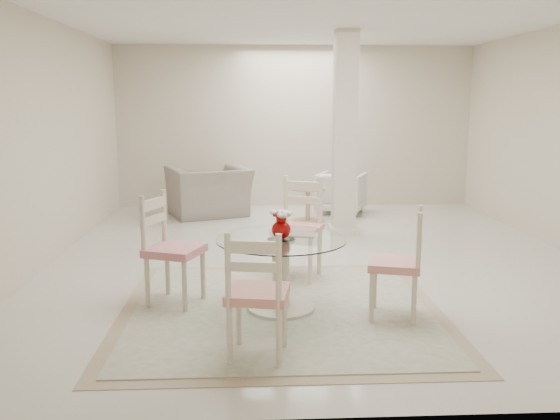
{
  "coord_description": "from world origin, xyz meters",
  "views": [
    {
      "loc": [
        -0.76,
        -6.6,
        1.79
      ],
      "look_at": [
        -0.51,
        -1.52,
        0.85
      ],
      "focal_mm": 38.0,
      "sensor_mm": 36.0,
      "label": 1
    }
  ],
  "objects_px": {
    "dining_chair_north": "(299,220)",
    "red_vase": "(282,224)",
    "dining_chair_west": "(167,241)",
    "dining_table": "(281,274)",
    "recliner_taupe": "(209,192)",
    "side_table": "(308,207)",
    "column": "(345,134)",
    "dining_chair_east": "(403,255)",
    "dining_chair_south": "(256,286)",
    "armchair_white": "(341,193)"
  },
  "relations": [
    {
      "from": "dining_chair_north",
      "to": "red_vase",
      "type": "bearing_deg",
      "value": -82.75
    },
    {
      "from": "dining_chair_north",
      "to": "dining_chair_west",
      "type": "distance_m",
      "value": 1.44
    },
    {
      "from": "dining_table",
      "to": "recliner_taupe",
      "type": "relative_size",
      "value": 0.94
    },
    {
      "from": "red_vase",
      "to": "side_table",
      "type": "relative_size",
      "value": 0.48
    },
    {
      "from": "column",
      "to": "dining_chair_east",
      "type": "xyz_separation_m",
      "value": [
        -0.02,
        -3.25,
        -0.81
      ]
    },
    {
      "from": "dining_chair_east",
      "to": "dining_chair_north",
      "type": "height_order",
      "value": "dining_chair_north"
    },
    {
      "from": "dining_chair_south",
      "to": "recliner_taupe",
      "type": "relative_size",
      "value": 0.88
    },
    {
      "from": "column",
      "to": "recliner_taupe",
      "type": "relative_size",
      "value": 2.29
    },
    {
      "from": "dining_chair_north",
      "to": "dining_chair_south",
      "type": "xyz_separation_m",
      "value": [
        -0.46,
        -1.99,
        -0.05
      ]
    },
    {
      "from": "column",
      "to": "dining_table",
      "type": "bearing_deg",
      "value": -108.43
    },
    {
      "from": "recliner_taupe",
      "to": "armchair_white",
      "type": "relative_size",
      "value": 1.62
    },
    {
      "from": "dining_chair_east",
      "to": "armchair_white",
      "type": "height_order",
      "value": "dining_chair_east"
    },
    {
      "from": "dining_chair_west",
      "to": "dining_chair_south",
      "type": "height_order",
      "value": "dining_chair_west"
    },
    {
      "from": "red_vase",
      "to": "dining_chair_east",
      "type": "distance_m",
      "value": 1.04
    },
    {
      "from": "dining_chair_north",
      "to": "recliner_taupe",
      "type": "distance_m",
      "value": 3.57
    },
    {
      "from": "dining_chair_north",
      "to": "dining_chair_south",
      "type": "height_order",
      "value": "dining_chair_north"
    },
    {
      "from": "armchair_white",
      "to": "dining_chair_south",
      "type": "bearing_deg",
      "value": 97.91
    },
    {
      "from": "recliner_taupe",
      "to": "dining_table",
      "type": "bearing_deg",
      "value": 80.69
    },
    {
      "from": "dining_chair_north",
      "to": "armchair_white",
      "type": "bearing_deg",
      "value": 95.03
    },
    {
      "from": "dining_chair_north",
      "to": "dining_table",
      "type": "bearing_deg",
      "value": -82.95
    },
    {
      "from": "dining_chair_east",
      "to": "side_table",
      "type": "xyz_separation_m",
      "value": [
        -0.4,
        3.97,
        -0.3
      ]
    },
    {
      "from": "recliner_taupe",
      "to": "dining_chair_north",
      "type": "bearing_deg",
      "value": 87.71
    },
    {
      "from": "red_vase",
      "to": "recliner_taupe",
      "type": "bearing_deg",
      "value": 101.81
    },
    {
      "from": "dining_chair_west",
      "to": "dining_chair_south",
      "type": "bearing_deg",
      "value": -126.9
    },
    {
      "from": "recliner_taupe",
      "to": "armchair_white",
      "type": "distance_m",
      "value": 2.12
    },
    {
      "from": "dining_table",
      "to": "dining_chair_east",
      "type": "bearing_deg",
      "value": -13.07
    },
    {
      "from": "red_vase",
      "to": "dining_chair_south",
      "type": "xyz_separation_m",
      "value": [
        -0.23,
        -0.99,
        -0.22
      ]
    },
    {
      "from": "column",
      "to": "armchair_white",
      "type": "bearing_deg",
      "value": 82.34
    },
    {
      "from": "dining_chair_north",
      "to": "dining_chair_south",
      "type": "relative_size",
      "value": 1.1
    },
    {
      "from": "dining_chair_north",
      "to": "armchair_white",
      "type": "relative_size",
      "value": 1.56
    },
    {
      "from": "side_table",
      "to": "dining_chair_east",
      "type": "bearing_deg",
      "value": -84.29
    },
    {
      "from": "red_vase",
      "to": "dining_chair_west",
      "type": "bearing_deg",
      "value": 166.47
    },
    {
      "from": "dining_table",
      "to": "red_vase",
      "type": "height_order",
      "value": "red_vase"
    },
    {
      "from": "red_vase",
      "to": "armchair_white",
      "type": "xyz_separation_m",
      "value": [
        1.2,
        4.5,
        -0.44
      ]
    },
    {
      "from": "column",
      "to": "armchair_white",
      "type": "relative_size",
      "value": 3.71
    },
    {
      "from": "side_table",
      "to": "recliner_taupe",
      "type": "bearing_deg",
      "value": 157.38
    },
    {
      "from": "dining_chair_west",
      "to": "dining_table",
      "type": "bearing_deg",
      "value": -82.4
    },
    {
      "from": "dining_chair_east",
      "to": "dining_chair_south",
      "type": "bearing_deg",
      "value": -42.12
    },
    {
      "from": "red_vase",
      "to": "dining_chair_north",
      "type": "relative_size",
      "value": 0.22
    },
    {
      "from": "armchair_white",
      "to": "side_table",
      "type": "xyz_separation_m",
      "value": [
        -0.61,
        -0.75,
        -0.09
      ]
    },
    {
      "from": "dining_chair_east",
      "to": "recliner_taupe",
      "type": "bearing_deg",
      "value": -141.81
    },
    {
      "from": "dining_chair_east",
      "to": "side_table",
      "type": "height_order",
      "value": "dining_chair_east"
    },
    {
      "from": "dining_chair_east",
      "to": "dining_chair_north",
      "type": "relative_size",
      "value": 0.91
    },
    {
      "from": "column",
      "to": "dining_chair_north",
      "type": "height_order",
      "value": "column"
    },
    {
      "from": "red_vase",
      "to": "dining_chair_south",
      "type": "height_order",
      "value": "dining_chair_south"
    },
    {
      "from": "column",
      "to": "recliner_taupe",
      "type": "xyz_separation_m",
      "value": [
        -1.92,
        1.35,
        -0.97
      ]
    },
    {
      "from": "side_table",
      "to": "armchair_white",
      "type": "bearing_deg",
      "value": 50.88
    },
    {
      "from": "dining_table",
      "to": "dining_chair_west",
      "type": "relative_size",
      "value": 1.01
    },
    {
      "from": "side_table",
      "to": "red_vase",
      "type": "bearing_deg",
      "value": -98.96
    },
    {
      "from": "dining_table",
      "to": "dining_chair_east",
      "type": "xyz_separation_m",
      "value": [
        0.99,
        -0.23,
        0.21
      ]
    }
  ]
}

